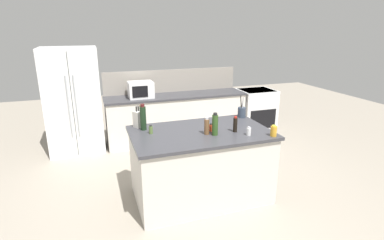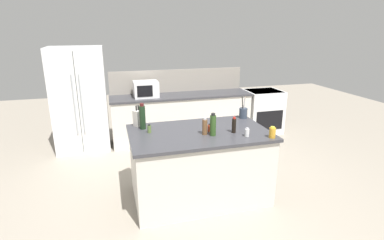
# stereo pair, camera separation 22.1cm
# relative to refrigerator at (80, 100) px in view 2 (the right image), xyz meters

# --- Properties ---
(ground_plane) EXTENTS (14.00, 14.00, 0.00)m
(ground_plane) POSITION_rel_refrigerator_xyz_m (1.61, -2.25, -0.95)
(ground_plane) COLOR gray
(back_counter_run) EXTENTS (2.80, 0.66, 0.94)m
(back_counter_run) POSITION_rel_refrigerator_xyz_m (1.91, -0.05, -0.48)
(back_counter_run) COLOR beige
(back_counter_run) RESTS_ON ground_plane
(wall_backsplash) EXTENTS (2.76, 0.03, 0.46)m
(wall_backsplash) POSITION_rel_refrigerator_xyz_m (1.91, 0.27, 0.22)
(wall_backsplash) COLOR gray
(wall_backsplash) RESTS_ON back_counter_run
(kitchen_island) EXTENTS (1.79, 1.09, 0.94)m
(kitchen_island) POSITION_rel_refrigerator_xyz_m (1.61, -2.25, -0.48)
(kitchen_island) COLOR beige
(kitchen_island) RESTS_ON ground_plane
(refrigerator) EXTENTS (0.94, 0.75, 1.90)m
(refrigerator) POSITION_rel_refrigerator_xyz_m (0.00, 0.00, 0.00)
(refrigerator) COLOR white
(refrigerator) RESTS_ON ground_plane
(range_oven) EXTENTS (0.76, 0.65, 0.92)m
(range_oven) POSITION_rel_refrigerator_xyz_m (3.73, -0.05, -0.48)
(range_oven) COLOR white
(range_oven) RESTS_ON ground_plane
(microwave) EXTENTS (0.46, 0.39, 0.30)m
(microwave) POSITION_rel_refrigerator_xyz_m (1.21, -0.05, 0.14)
(microwave) COLOR white
(microwave) RESTS_ON back_counter_run
(knife_block) EXTENTS (0.16, 0.15, 0.29)m
(knife_block) POSITION_rel_refrigerator_xyz_m (0.89, -1.81, 0.10)
(knife_block) COLOR beige
(knife_block) RESTS_ON kitchen_island
(utensil_crock) EXTENTS (0.12, 0.12, 0.32)m
(utensil_crock) POSITION_rel_refrigerator_xyz_m (2.41, -1.85, 0.07)
(utensil_crock) COLOR #333D4C
(utensil_crock) RESTS_ON kitchen_island
(pepper_grinder) EXTENTS (0.06, 0.06, 0.22)m
(pepper_grinder) POSITION_rel_refrigerator_xyz_m (1.65, -2.37, 0.09)
(pepper_grinder) COLOR brown
(pepper_grinder) RESTS_ON kitchen_island
(soy_sauce_bottle) EXTENTS (0.05, 0.05, 0.21)m
(soy_sauce_bottle) POSITION_rel_refrigerator_xyz_m (2.02, -2.41, 0.09)
(soy_sauce_bottle) COLOR black
(soy_sauce_bottle) RESTS_ON kitchen_island
(honey_jar) EXTENTS (0.08, 0.08, 0.14)m
(honey_jar) POSITION_rel_refrigerator_xyz_m (2.40, -2.70, 0.06)
(honey_jar) COLOR gold
(honey_jar) RESTS_ON kitchen_island
(salt_shaker) EXTENTS (0.05, 0.05, 0.11)m
(salt_shaker) POSITION_rel_refrigerator_xyz_m (2.13, -2.58, 0.04)
(salt_shaker) COLOR silver
(salt_shaker) RESTS_ON kitchen_island
(olive_oil_bottle) EXTENTS (0.08, 0.08, 0.29)m
(olive_oil_bottle) POSITION_rel_refrigerator_xyz_m (1.73, -2.43, 0.12)
(olive_oil_bottle) COLOR #2D4C1E
(olive_oil_bottle) RESTS_ON kitchen_island
(spice_jar_paprika) EXTENTS (0.06, 0.06, 0.10)m
(spice_jar_paprika) POSITION_rel_refrigerator_xyz_m (1.75, -2.28, 0.04)
(spice_jar_paprika) COLOR #B73D1E
(spice_jar_paprika) RESTS_ON kitchen_island
(spice_jar_oregano) EXTENTS (0.05, 0.05, 0.11)m
(spice_jar_oregano) POSITION_rel_refrigerator_xyz_m (0.99, -2.12, 0.04)
(spice_jar_oregano) COLOR #567038
(spice_jar_oregano) RESTS_ON kitchen_island
(wine_bottle) EXTENTS (0.08, 0.08, 0.35)m
(wine_bottle) POSITION_rel_refrigerator_xyz_m (0.93, -1.95, 0.15)
(wine_bottle) COLOR black
(wine_bottle) RESTS_ON kitchen_island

